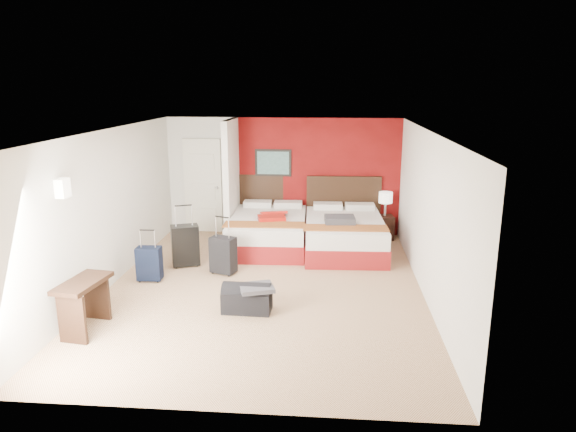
# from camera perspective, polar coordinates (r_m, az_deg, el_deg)

# --- Properties ---
(ground) EXTENTS (6.50, 6.50, 0.00)m
(ground) POSITION_cam_1_polar(r_m,az_deg,el_deg) (8.40, -2.61, -7.94)
(ground) COLOR tan
(ground) RESTS_ON ground
(room_walls) EXTENTS (5.02, 6.52, 2.50)m
(room_walls) POSITION_cam_1_polar(r_m,az_deg,el_deg) (9.63, -9.94, 2.60)
(room_walls) COLOR silver
(room_walls) RESTS_ON ground
(red_accent_panel) EXTENTS (3.50, 0.04, 2.50)m
(red_accent_panel) POSITION_cam_1_polar(r_m,az_deg,el_deg) (11.10, 3.29, 4.32)
(red_accent_panel) COLOR maroon
(red_accent_panel) RESTS_ON ground
(partition_wall) EXTENTS (0.12, 1.20, 2.50)m
(partition_wall) POSITION_cam_1_polar(r_m,az_deg,el_deg) (10.68, -6.25, 3.85)
(partition_wall) COLOR silver
(partition_wall) RESTS_ON ground
(entry_door) EXTENTS (0.82, 0.06, 2.05)m
(entry_door) POSITION_cam_1_polar(r_m,az_deg,el_deg) (11.45, -9.36, 3.31)
(entry_door) COLOR silver
(entry_door) RESTS_ON ground
(bed_left) EXTENTS (1.55, 2.16, 0.64)m
(bed_left) POSITION_cam_1_polar(r_m,az_deg,el_deg) (10.32, -2.18, -1.78)
(bed_left) COLOR silver
(bed_left) RESTS_ON ground
(bed_right) EXTENTS (1.59, 2.21, 0.65)m
(bed_right) POSITION_cam_1_polar(r_m,az_deg,el_deg) (10.12, 6.22, -2.14)
(bed_right) COLOR white
(bed_right) RESTS_ON ground
(red_suitcase_open) EXTENTS (0.67, 0.82, 0.09)m
(red_suitcase_open) POSITION_cam_1_polar(r_m,az_deg,el_deg) (10.11, -1.71, 0.02)
(red_suitcase_open) COLOR #A2150D
(red_suitcase_open) RESTS_ON bed_left
(jacket_bundle) EXTENTS (0.59, 0.48, 0.13)m
(jacket_bundle) POSITION_cam_1_polar(r_m,az_deg,el_deg) (9.73, 5.73, -0.43)
(jacket_bundle) COLOR #3D3D43
(jacket_bundle) RESTS_ON bed_right
(nightstand) EXTENTS (0.40, 0.40, 0.50)m
(nightstand) POSITION_cam_1_polar(r_m,az_deg,el_deg) (11.08, 10.56, -1.23)
(nightstand) COLOR black
(nightstand) RESTS_ON ground
(table_lamp) EXTENTS (0.37, 0.37, 0.50)m
(table_lamp) POSITION_cam_1_polar(r_m,az_deg,el_deg) (10.96, 10.68, 1.30)
(table_lamp) COLOR white
(table_lamp) RESTS_ON nightstand
(suitcase_black) EXTENTS (0.55, 0.45, 0.72)m
(suitcase_black) POSITION_cam_1_polar(r_m,az_deg,el_deg) (9.44, -11.25, -3.33)
(suitcase_black) COLOR black
(suitcase_black) RESTS_ON ground
(suitcase_charcoal) EXTENTS (0.48, 0.38, 0.62)m
(suitcase_charcoal) POSITION_cam_1_polar(r_m,az_deg,el_deg) (8.98, -7.16, -4.43)
(suitcase_charcoal) COLOR black
(suitcase_charcoal) RESTS_ON ground
(suitcase_navy) EXTENTS (0.41, 0.26, 0.55)m
(suitcase_navy) POSITION_cam_1_polar(r_m,az_deg,el_deg) (8.90, -15.03, -5.24)
(suitcase_navy) COLOR black
(suitcase_navy) RESTS_ON ground
(duffel_bag) EXTENTS (0.71, 0.39, 0.35)m
(duffel_bag) POSITION_cam_1_polar(r_m,az_deg,el_deg) (7.55, -4.54, -9.18)
(duffel_bag) COLOR black
(duffel_bag) RESTS_ON ground
(jacket_draped) EXTENTS (0.57, 0.52, 0.06)m
(jacket_draped) POSITION_cam_1_polar(r_m,az_deg,el_deg) (7.40, -3.48, -7.91)
(jacket_draped) COLOR #3E3D42
(jacket_draped) RESTS_ON duffel_bag
(desk) EXTENTS (0.53, 0.89, 0.70)m
(desk) POSITION_cam_1_polar(r_m,az_deg,el_deg) (7.41, -21.49, -9.19)
(desk) COLOR black
(desk) RESTS_ON ground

